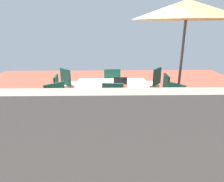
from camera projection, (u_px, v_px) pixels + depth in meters
ground_plane at (112, 114)px, 5.02m from camera, size 10.00×10.00×0.02m
dining_table at (112, 87)px, 4.80m from camera, size 1.74×1.30×0.74m
patio_umbrella at (187, 10)px, 4.36m from camera, size 2.41×2.41×2.63m
chair_northwest at (170, 105)px, 4.08m from camera, size 0.58×0.58×0.98m
chair_south at (112, 83)px, 5.62m from camera, size 0.47×0.48×0.98m
chair_north at (112, 106)px, 4.04m from camera, size 0.48×0.49×0.98m
chair_west at (159, 92)px, 4.84m from camera, size 0.47×0.46×0.98m
chair_southwest at (152, 83)px, 5.65m from camera, size 0.58×0.58×0.98m
chair_east at (63, 93)px, 4.81m from camera, size 0.48×0.46×0.98m
chair_southeast at (71, 83)px, 5.61m from camera, size 0.59×0.59×0.98m
chair_northeast at (59, 105)px, 4.07m from camera, size 0.58×0.58×0.98m
laptop at (120, 83)px, 4.78m from camera, size 0.34×0.27×0.21m
cup at (125, 87)px, 4.52m from camera, size 0.08×0.08×0.08m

